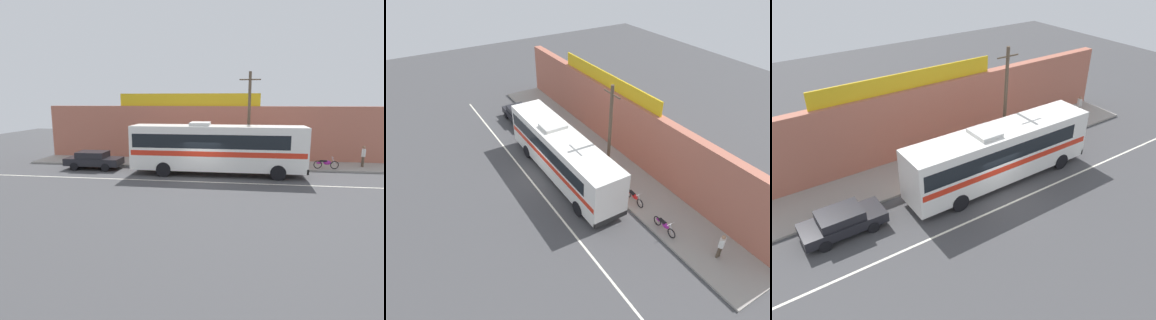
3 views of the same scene
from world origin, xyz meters
TOP-DOWN VIEW (x-y plane):
  - ground_plane at (0.00, 0.00)m, footprint 70.00×70.00m
  - sidewalk_slab at (0.00, 5.20)m, footprint 30.00×3.60m
  - storefront_facade at (0.00, 7.35)m, footprint 30.00×0.70m
  - storefront_billboard at (-2.01, 7.35)m, footprint 12.54×0.12m
  - road_center_stripe at (0.00, -0.80)m, footprint 30.00×0.14m
  - intercity_bus at (0.84, 1.48)m, footprint 12.30×2.60m
  - parked_car at (-8.77, 2.17)m, footprint 4.31×1.89m
  - utility_pole at (3.20, 3.93)m, footprint 1.60×0.22m
  - motorcycle_black at (6.06, 4.08)m, footprint 1.86×0.56m
  - motorcycle_orange at (9.10, 3.96)m, footprint 1.85×0.56m
  - pedestrian_far_left at (12.19, 5.17)m, footprint 0.30×0.48m

SIDE VIEW (x-z plane):
  - ground_plane at x=0.00m, z-range 0.00..0.00m
  - road_center_stripe at x=0.00m, z-range 0.00..0.01m
  - sidewalk_slab at x=0.00m, z-range 0.00..0.14m
  - motorcycle_black at x=6.06m, z-range 0.09..1.04m
  - motorcycle_orange at x=9.10m, z-range 0.09..1.04m
  - parked_car at x=-8.77m, z-range 0.05..1.42m
  - pedestrian_far_left at x=12.19m, z-range 0.27..1.94m
  - intercity_bus at x=0.84m, z-range 0.17..3.96m
  - storefront_facade at x=0.00m, z-range 0.00..4.80m
  - utility_pole at x=3.20m, z-range 0.27..7.58m
  - storefront_billboard at x=-2.01m, z-range 4.80..5.90m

